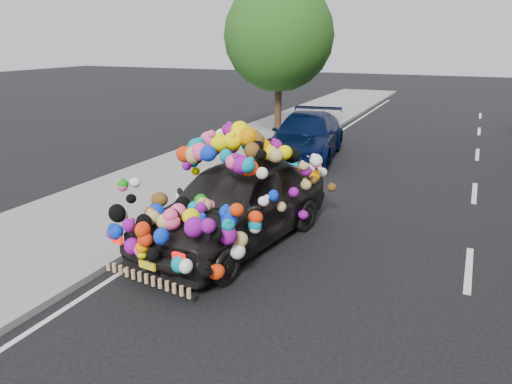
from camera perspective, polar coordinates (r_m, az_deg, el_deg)
ground at (r=10.34m, az=2.83°, el=-5.30°), size 100.00×100.00×0.00m
sidewalk at (r=12.41m, az=-16.03°, el=-1.77°), size 4.00×60.00×0.12m
kerb at (r=11.31m, az=-8.36°, el=-3.10°), size 0.15×60.00×0.13m
lane_markings at (r=9.77m, az=23.14°, el=-8.12°), size 6.00×50.00×0.01m
tree_near_sidewalk at (r=19.78m, az=2.64°, el=17.41°), size 4.20×4.20×6.13m
plush_art_car at (r=9.75m, az=-2.38°, el=0.75°), size 3.08×5.38×2.31m
navy_sedan at (r=17.07m, az=5.72°, el=6.33°), size 2.78×5.42×1.51m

